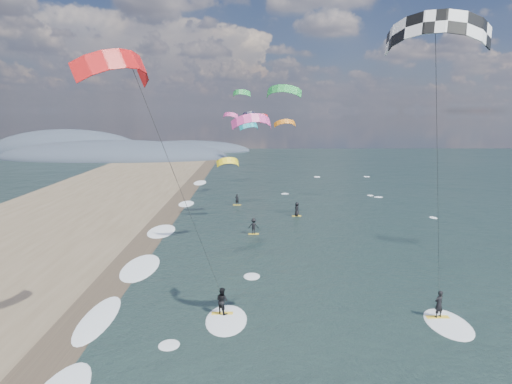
{
  "coord_description": "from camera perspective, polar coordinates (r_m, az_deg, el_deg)",
  "views": [
    {
      "loc": [
        -1.28,
        -19.06,
        12.9
      ],
      "look_at": [
        -1.0,
        12.0,
        7.0
      ],
      "focal_mm": 30.0,
      "sensor_mm": 36.0,
      "label": 1
    }
  ],
  "objects": [
    {
      "name": "shoreline_surf",
      "position": [
        37.42,
        -15.45,
        -9.82
      ],
      "size": [
        2.4,
        79.4,
        0.11
      ],
      "color": "white",
      "rests_on": "ground"
    },
    {
      "name": "coastal_hills",
      "position": [
        134.81,
        -19.43,
        4.65
      ],
      "size": [
        80.0,
        41.0,
        15.0
      ],
      "color": "#3D4756",
      "rests_on": "ground"
    },
    {
      "name": "bg_kite_field",
      "position": [
        73.18,
        0.07,
        10.19
      ],
      "size": [
        14.39,
        74.75,
        10.21
      ],
      "color": "yellow",
      "rests_on": "ground"
    },
    {
      "name": "ground",
      "position": [
        23.05,
        3.0,
        -23.29
      ],
      "size": [
        260.0,
        260.0,
        0.0
      ],
      "primitive_type": "plane",
      "color": "black",
      "rests_on": "ground"
    },
    {
      "name": "kitesurfer_near_b",
      "position": [
        21.9,
        -11.94,
        4.6
      ],
      "size": [
        6.83,
        9.37,
        16.04
      ],
      "color": "yellow",
      "rests_on": "ground"
    },
    {
      "name": "wet_sand_strip",
      "position": [
        33.55,
        -19.59,
        -12.51
      ],
      "size": [
        3.0,
        240.0,
        0.0
      ],
      "primitive_type": "cube",
      "color": "#382D23",
      "rests_on": "ground"
    },
    {
      "name": "far_kitesurfers",
      "position": [
        50.18,
        1.49,
        -3.12
      ],
      "size": [
        8.78,
        14.95,
        1.77
      ],
      "color": "yellow",
      "rests_on": "ground"
    },
    {
      "name": "kitesurfer_near_a",
      "position": [
        21.8,
        23.09,
        11.54
      ],
      "size": [
        7.97,
        9.11,
        17.5
      ],
      "color": "yellow",
      "rests_on": "ground"
    }
  ]
}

